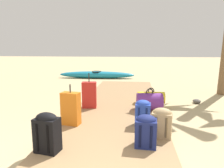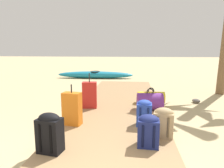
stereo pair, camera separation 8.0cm
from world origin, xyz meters
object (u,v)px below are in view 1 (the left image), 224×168
at_px(backpack_black, 47,131).
at_px(kayak, 97,75).
at_px(backpack_tan, 162,122).
at_px(suitcase_red, 89,95).
at_px(backpack_navy, 146,130).
at_px(duffel_bag_purple, 149,101).
at_px(duffel_bag_yellow, 151,98).
at_px(suitcase_orange, 71,109).
at_px(backpack_blue, 143,112).

xyz_separation_m(backpack_black, kayak, (-0.77, 7.54, -0.20)).
relative_size(backpack_tan, suitcase_red, 0.57).
bearing_deg(backpack_navy, backpack_tan, 54.38).
bearing_deg(duffel_bag_purple, duffel_bag_yellow, 82.86).
bearing_deg(suitcase_red, suitcase_orange, -94.67).
relative_size(backpack_tan, duffel_bag_yellow, 0.68).
relative_size(duffel_bag_yellow, backpack_blue, 1.44).
xyz_separation_m(backpack_tan, backpack_black, (-1.63, -0.70, 0.05)).
xyz_separation_m(duffel_bag_purple, duffel_bag_yellow, (0.07, 0.58, -0.05)).
xyz_separation_m(suitcase_red, backpack_blue, (1.25, -1.05, -0.06)).
xyz_separation_m(backpack_navy, backpack_tan, (0.27, 0.38, -0.00)).
height_order(backpack_tan, duffel_bag_purple, duffel_bag_purple).
bearing_deg(suitcase_orange, duffel_bag_purple, 36.22).
distance_m(duffel_bag_yellow, suitcase_orange, 2.33).
distance_m(backpack_tan, kayak, 7.25).
height_order(backpack_tan, suitcase_orange, suitcase_orange).
distance_m(backpack_navy, kayak, 7.53).
xyz_separation_m(duffel_bag_yellow, suitcase_orange, (-1.59, -1.70, 0.16)).
xyz_separation_m(suitcase_red, suitcase_orange, (-0.09, -1.14, -0.01)).
distance_m(backpack_navy, suitcase_orange, 1.55).
relative_size(duffel_bag_yellow, suitcase_red, 0.84).
bearing_deg(suitcase_orange, backpack_navy, -28.30).
distance_m(duffel_bag_yellow, kayak, 5.34).
bearing_deg(duffel_bag_purple, backpack_black, -125.08).
bearing_deg(duffel_bag_purple, kayak, 113.05).
height_order(duffel_bag_yellow, backpack_blue, backpack_blue).
height_order(duffel_bag_purple, kayak, duffel_bag_purple).
relative_size(backpack_black, backpack_blue, 1.15).
height_order(backpack_navy, backpack_tan, backpack_navy).
xyz_separation_m(backpack_navy, suitcase_orange, (-1.36, 0.73, 0.06)).
xyz_separation_m(duffel_bag_yellow, kayak, (-2.36, 4.79, -0.06)).
xyz_separation_m(backpack_tan, suitcase_red, (-1.54, 1.49, 0.06)).
height_order(backpack_navy, backpack_black, backpack_black).
distance_m(duffel_bag_purple, suitcase_red, 1.43).
bearing_deg(backpack_navy, duffel_bag_purple, 85.02).
height_order(backpack_navy, suitcase_red, suitcase_red).
relative_size(backpack_tan, backpack_blue, 0.98).
bearing_deg(suitcase_red, backpack_black, -92.42).
xyz_separation_m(backpack_navy, backpack_blue, (-0.02, 0.82, 0.00)).
xyz_separation_m(duffel_bag_yellow, suitcase_red, (-1.50, -0.56, 0.16)).
relative_size(backpack_tan, kayak, 0.13).
distance_m(suitcase_red, backpack_black, 2.19).
xyz_separation_m(backpack_navy, duffel_bag_yellow, (0.23, 2.43, -0.10)).
distance_m(backpack_black, kayak, 7.58).
bearing_deg(backpack_blue, kayak, 108.19).
height_order(suitcase_orange, backpack_blue, suitcase_orange).
relative_size(suitcase_red, kayak, 0.22).
height_order(backpack_navy, kayak, backpack_navy).
bearing_deg(backpack_black, duffel_bag_yellow, 59.90).
relative_size(suitcase_red, backpack_black, 1.49).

